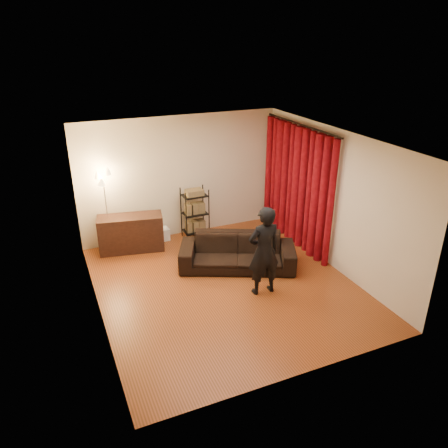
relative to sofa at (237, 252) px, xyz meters
name	(u,v)px	position (x,y,z in m)	size (l,w,h in m)	color
floor	(225,285)	(-0.49, -0.54, -0.33)	(5.00, 5.00, 0.00)	brown
ceiling	(226,141)	(-0.49, -0.54, 2.37)	(5.00, 5.00, 0.00)	white
wall_back	(180,177)	(-0.49, 1.96, 1.02)	(5.00, 5.00, 0.00)	beige
wall_front	(306,291)	(-0.49, -3.04, 1.02)	(5.00, 5.00, 0.00)	beige
wall_left	(91,241)	(-2.74, -0.54, 1.02)	(5.00, 5.00, 0.00)	beige
wall_right	(334,200)	(1.76, -0.54, 1.02)	(5.00, 5.00, 0.00)	beige
curtain_rod	(302,125)	(1.66, 0.59, 2.25)	(0.04, 0.04, 2.65)	black
curtain	(296,187)	(1.64, 0.59, 0.95)	(0.22, 2.65, 2.55)	maroon
sofa	(237,252)	(0.00, 0.00, 0.00)	(2.24, 0.87, 0.65)	black
person	(264,251)	(0.04, -0.99, 0.49)	(0.60, 0.39, 1.64)	black
media_cabinet	(131,233)	(-1.75, 1.57, 0.06)	(1.33, 0.50, 0.78)	#321B13
storage_boxes	(161,234)	(-1.05, 1.77, -0.19)	(0.34, 0.27, 0.28)	silver
wire_shelf	(195,213)	(-0.29, 1.62, 0.25)	(0.53, 0.37, 1.16)	black
floor_lamp	(107,213)	(-2.18, 1.69, 0.56)	(0.32, 0.32, 1.77)	silver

